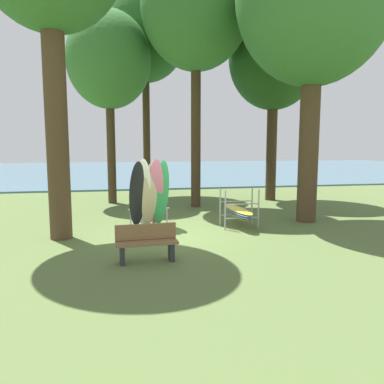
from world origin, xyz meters
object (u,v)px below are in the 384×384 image
tree_mid_behind (274,58)px  leaning_board_pile (149,194)px  tree_deep_back (109,61)px  board_storage_rack (238,212)px  park_bench (147,242)px  tree_far_left_back (196,7)px  tree_far_right_back (145,34)px

tree_mid_behind → leaning_board_pile: tree_mid_behind is taller
tree_mid_behind → tree_deep_back: tree_mid_behind is taller
board_storage_rack → park_bench: (-3.19, -3.07, -0.04)m
tree_far_left_back → tree_far_right_back: (-1.78, 4.22, 0.02)m
tree_deep_back → park_bench: size_ratio=5.99×
tree_far_left_back → board_storage_rack: bearing=-82.7°
tree_far_left_back → tree_far_right_back: 4.57m
tree_deep_back → leaning_board_pile: 7.69m
leaning_board_pile → board_storage_rack: 2.95m
tree_mid_behind → board_storage_rack: 8.95m
tree_mid_behind → tree_far_left_back: tree_far_left_back is taller
leaning_board_pile → park_bench: size_ratio=1.58×
leaning_board_pile → park_bench: bearing=-95.6°
tree_far_left_back → leaning_board_pile: 8.38m
board_storage_rack → leaning_board_pile: bearing=169.1°
tree_far_right_back → tree_deep_back: size_ratio=1.26×
tree_mid_behind → park_bench: bearing=-127.6°
tree_far_left_back → park_bench: bearing=-109.9°
tree_deep_back → leaning_board_pile: (1.27, -5.46, -5.26)m
tree_far_left_back → park_bench: 11.01m
tree_mid_behind → park_bench: 12.48m
board_storage_rack → tree_deep_back: bearing=124.3°
tree_far_left_back → tree_deep_back: bearing=153.6°
board_storage_rack → park_bench: 4.43m
tree_deep_back → park_bench: (0.92, -9.08, -5.89)m
board_storage_rack → park_bench: size_ratio=1.49×
tree_mid_behind → tree_far_left_back: (-3.97, -1.26, 1.58)m
tree_far_left_back → leaning_board_pile: tree_far_left_back is taller
tree_far_right_back → tree_mid_behind: bearing=-27.2°
tree_far_left_back → park_bench: (-2.65, -7.31, -7.79)m
tree_mid_behind → tree_far_right_back: 6.65m
tree_deep_back → park_bench: bearing=-84.2°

